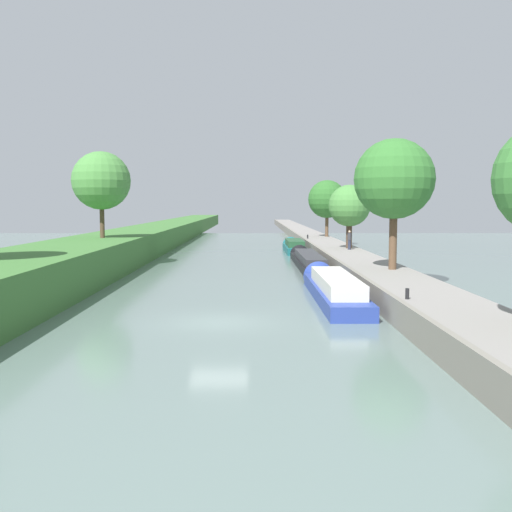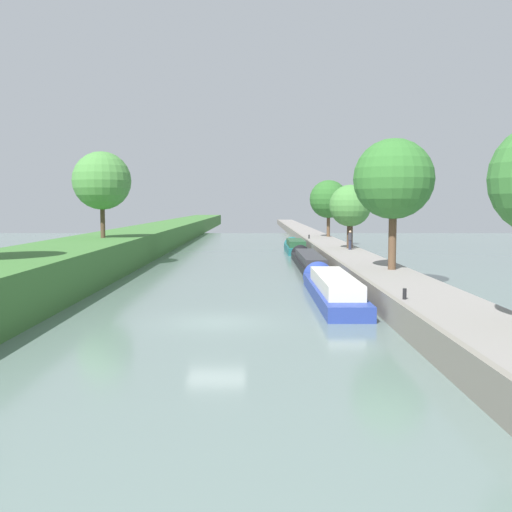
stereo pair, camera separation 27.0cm
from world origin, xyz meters
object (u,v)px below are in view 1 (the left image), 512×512
object	(u,v)px
narrowboat_black	(308,260)
mooring_bollard_far	(308,237)
narrowboat_blue	(332,287)
narrowboat_teal	(294,246)
person_walking	(349,240)
mooring_bollard_near	(407,294)

from	to	relation	value
narrowboat_black	mooring_bollard_far	world-z (taller)	mooring_bollard_far
narrowboat_blue	narrowboat_teal	size ratio (longest dim) A/B	1.29
person_walking	narrowboat_black	bearing A→B (deg)	-144.44
narrowboat_teal	narrowboat_black	bearing A→B (deg)	-89.71
narrowboat_teal	mooring_bollard_near	distance (m)	39.44
narrowboat_black	mooring_bollard_far	distance (m)	19.65
mooring_bollard_far	mooring_bollard_near	bearing A→B (deg)	-90.00
narrowboat_blue	person_walking	xyz separation A→B (m)	(4.08, 19.27, 1.46)
mooring_bollard_near	narrowboat_teal	bearing A→B (deg)	92.77
narrowboat_black	person_walking	distance (m)	5.01
mooring_bollard_near	mooring_bollard_far	world-z (taller)	same
narrowboat_blue	mooring_bollard_near	world-z (taller)	mooring_bollard_near
mooring_bollard_near	mooring_bollard_far	bearing A→B (deg)	90.00
person_walking	mooring_bollard_near	xyz separation A→B (m)	(-2.05, -26.92, -0.65)
narrowboat_blue	person_walking	bearing A→B (deg)	78.03
mooring_bollard_near	narrowboat_black	bearing A→B (deg)	94.33
narrowboat_black	mooring_bollard_near	size ratio (longest dim) A/B	37.96
person_walking	mooring_bollard_far	size ratio (longest dim) A/B	3.69
mooring_bollard_far	narrowboat_teal	bearing A→B (deg)	-113.87
narrowboat_teal	mooring_bollard_far	world-z (taller)	mooring_bollard_far
mooring_bollard_near	mooring_bollard_far	xyz separation A→B (m)	(0.00, 43.69, 0.00)
narrowboat_teal	mooring_bollard_near	size ratio (longest dim) A/B	23.70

